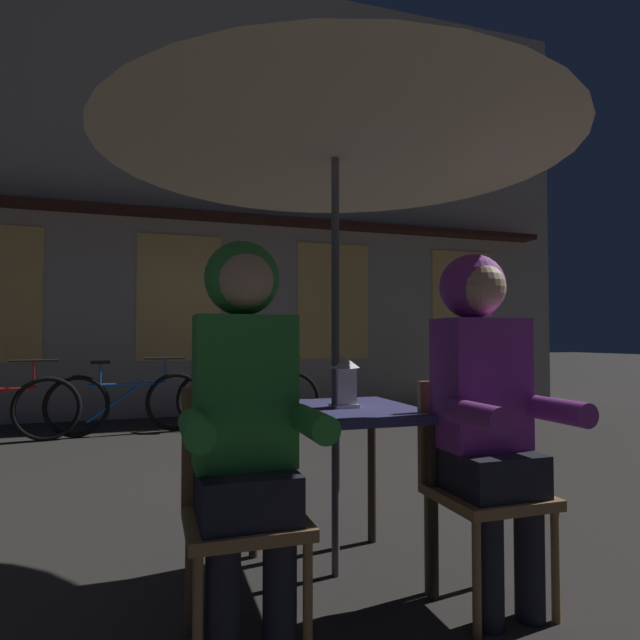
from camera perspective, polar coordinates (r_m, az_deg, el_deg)
ground_plane at (r=2.59m, az=1.71°, el=-25.91°), size 60.00×60.00×0.00m
cafe_table at (r=2.40m, az=1.69°, el=-11.86°), size 0.72×0.72×0.74m
patio_umbrella at (r=2.57m, az=1.65°, el=21.07°), size 2.10×2.10×2.31m
lantern at (r=2.39m, az=2.61°, el=-6.53°), size 0.11×0.11×0.23m
chair_left at (r=1.97m, az=-8.45°, el=-18.50°), size 0.40×0.40×0.87m
chair_right at (r=2.32m, az=16.62°, el=-15.87°), size 0.40×0.40×0.87m
person_left_hooded at (r=1.84m, az=-8.10°, el=-8.31°), size 0.45×0.56×1.40m
person_right_hooded at (r=2.22m, az=17.36°, el=-7.17°), size 0.45×0.56×1.40m
shopfront_building at (r=8.03m, az=-6.92°, el=12.74°), size 10.00×0.93×6.20m
bicycle_second at (r=6.22m, az=-20.10°, el=-8.37°), size 1.68×0.22×0.84m
bicycle_third at (r=6.31m, az=-7.77°, el=-8.38°), size 1.65×0.44×0.84m
potted_plant at (r=7.36m, az=14.10°, el=-5.89°), size 0.60×0.60×0.92m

